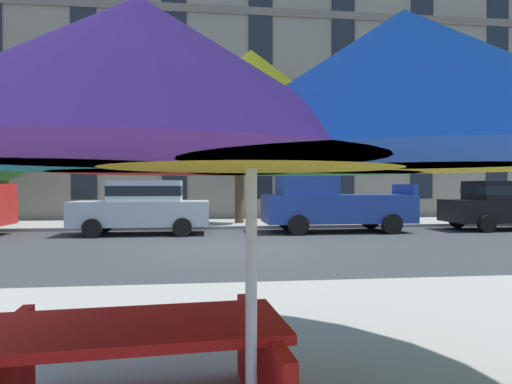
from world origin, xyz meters
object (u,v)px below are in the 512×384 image
(street_tree_middle, at_px, (241,145))
(picnic_table, at_px, (134,370))
(sedan_silver, at_px, (143,206))
(sedan_black, at_px, (505,204))
(street_tree_left, at_px, (0,145))
(pickup_blue, at_px, (330,202))
(patio_umbrella, at_px, (251,116))

(street_tree_middle, xyz_separation_m, picnic_table, (-1.94, -14.87, -2.76))
(sedan_silver, bearing_deg, sedan_black, 0.00)
(street_tree_left, distance_m, street_tree_middle, 9.15)
(street_tree_middle, distance_m, picnic_table, 15.25)
(sedan_black, height_order, street_tree_left, street_tree_left)
(street_tree_left, height_order, picnic_table, street_tree_left)
(pickup_blue, bearing_deg, sedan_black, -0.00)
(sedan_silver, bearing_deg, patio_umbrella, -80.22)
(sedan_silver, height_order, street_tree_middle, street_tree_middle)
(street_tree_left, xyz_separation_m, picnic_table, (7.21, -15.15, -2.68))
(street_tree_middle, bearing_deg, sedan_silver, -142.68)
(patio_umbrella, bearing_deg, sedan_silver, 99.78)
(sedan_black, relative_size, picnic_table, 2.30)
(street_tree_middle, bearing_deg, patio_umbrella, -94.77)
(pickup_blue, distance_m, sedan_black, 6.56)
(sedan_black, xyz_separation_m, patio_umbrella, (-10.72, -12.70, 1.00))
(sedan_silver, xyz_separation_m, pickup_blue, (6.35, 0.00, 0.08))
(pickup_blue, height_order, street_tree_left, street_tree_left)
(picnic_table, bearing_deg, pickup_blue, 68.48)
(sedan_black, xyz_separation_m, picnic_table, (-11.37, -12.22, -0.46))
(sedan_silver, height_order, patio_umbrella, patio_umbrella)
(sedan_silver, bearing_deg, street_tree_left, 152.74)
(sedan_silver, xyz_separation_m, sedan_black, (12.91, 0.00, 0.00))
(street_tree_left, relative_size, street_tree_middle, 1.01)
(pickup_blue, relative_size, street_tree_left, 1.18)
(pickup_blue, relative_size, sedan_black, 1.16)
(sedan_silver, relative_size, pickup_blue, 0.86)
(street_tree_middle, bearing_deg, sedan_black, -15.66)
(pickup_blue, height_order, patio_umbrella, patio_umbrella)
(pickup_blue, distance_m, patio_umbrella, 13.40)
(sedan_black, height_order, picnic_table, sedan_black)
(patio_umbrella, bearing_deg, picnic_table, 144.10)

